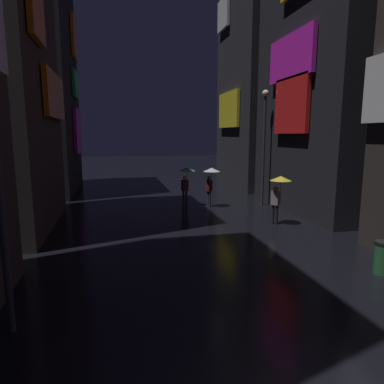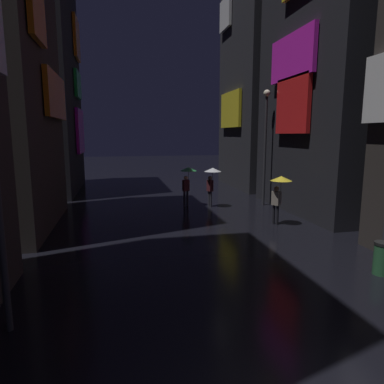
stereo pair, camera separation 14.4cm
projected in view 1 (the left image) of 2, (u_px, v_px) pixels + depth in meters
name	position (u px, v px, depth m)	size (l,w,h in m)	color
building_left_far	(38.00, 59.00, 22.16)	(4.25, 8.65, 17.40)	black
building_right_mid	(332.00, 21.00, 16.32)	(4.25, 7.88, 18.45)	black
building_right_far	(260.00, 16.00, 24.07)	(4.25, 7.02, 24.28)	#232328
pedestrian_near_crossing_clear	(211.00, 176.00, 18.19)	(0.90, 0.90, 2.12)	#2D2D38
pedestrian_foreground_left_yellow	(279.00, 186.00, 14.59)	(0.90, 0.90, 2.12)	black
pedestrian_midstreet_centre_green	(186.00, 176.00, 18.41)	(0.90, 0.90, 2.12)	#2D2D38
streetlamp_right_far	(264.00, 135.00, 18.34)	(0.36, 0.36, 6.18)	#2D2D33
trash_bin	(382.00, 257.00, 9.53)	(0.46, 0.46, 0.93)	#265933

